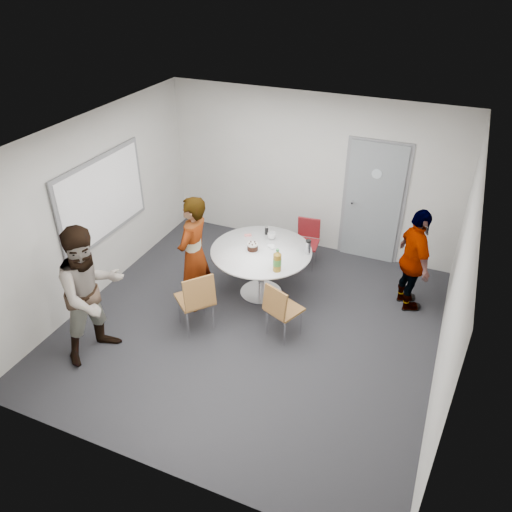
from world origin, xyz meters
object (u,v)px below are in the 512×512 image
at_px(table, 263,257).
at_px(chair_near_right, 280,307).
at_px(chair_near_left, 197,297).
at_px(person_right, 414,261).
at_px(person_left, 92,294).
at_px(door, 373,203).
at_px(person_main, 194,254).
at_px(chair_far, 307,238).
at_px(whiteboard, 103,198).

distance_m(table, chair_near_right, 1.04).
bearing_deg(table, chair_near_left, -112.81).
bearing_deg(person_right, person_left, 97.53).
xyz_separation_m(door, person_right, (0.85, -1.16, -0.23)).
xyz_separation_m(table, chair_near_right, (0.60, -0.84, -0.16)).
distance_m(door, person_main, 3.12).
bearing_deg(table, chair_far, 72.89).
relative_size(chair_far, person_left, 0.44).
relative_size(table, person_main, 0.85).
bearing_deg(chair_near_right, person_left, -127.95).
relative_size(chair_near_left, chair_far, 1.17).
xyz_separation_m(table, chair_far, (0.34, 1.11, -0.19)).
bearing_deg(chair_near_right, chair_far, 120.31).
bearing_deg(chair_near_left, door, 9.65).
xyz_separation_m(chair_far, person_main, (-1.14, -1.74, 0.39)).
height_order(chair_near_left, chair_near_right, chair_near_left).
distance_m(chair_near_right, chair_far, 1.97).
height_order(person_main, person_right, person_main).
xyz_separation_m(table, person_main, (-0.80, -0.63, 0.20)).
relative_size(chair_near_left, person_left, 0.51).
height_order(person_main, person_left, person_left).
distance_m(chair_near_right, person_right, 2.07).
height_order(whiteboard, chair_far, whiteboard).
bearing_deg(table, chair_near_right, -54.48).
bearing_deg(whiteboard, chair_near_right, -5.56).
distance_m(whiteboard, chair_near_left, 2.11).
height_order(chair_near_right, person_left, person_left).
bearing_deg(person_right, chair_near_left, 95.52).
bearing_deg(chair_far, chair_near_left, 64.07).
relative_size(door, chair_near_right, 2.48).
xyz_separation_m(chair_near_left, chair_far, (0.83, 2.27, -0.09)).
bearing_deg(person_main, chair_near_right, 80.96).
xyz_separation_m(person_main, person_left, (-0.68, -1.37, 0.05)).
bearing_deg(person_main, door, 138.68).
bearing_deg(door, chair_far, -145.71).
bearing_deg(chair_near_right, whiteboard, -162.71).
bearing_deg(whiteboard, person_right, 14.25).
distance_m(table, chair_far, 1.18).
bearing_deg(chair_far, table, 67.02).
height_order(whiteboard, person_left, whiteboard).
bearing_deg(whiteboard, chair_far, 32.09).
xyz_separation_m(chair_near_right, chair_far, (-0.26, 1.95, -0.03)).
bearing_deg(person_main, person_left, -26.76).
xyz_separation_m(chair_near_left, person_main, (-0.31, 0.53, 0.30)).
xyz_separation_m(whiteboard, chair_near_left, (1.83, -0.60, -0.87)).
distance_m(table, person_left, 2.50).
xyz_separation_m(door, chair_near_left, (-1.73, -2.88, -0.44)).
height_order(chair_near_left, person_left, person_left).
xyz_separation_m(chair_near_left, chair_near_right, (1.08, 0.31, -0.06)).
relative_size(door, table, 1.41).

